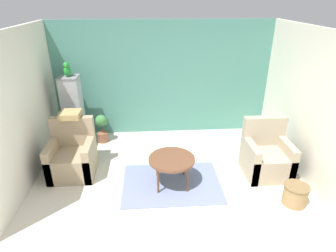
# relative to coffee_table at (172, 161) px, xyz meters

# --- Properties ---
(ground_plane) EXTENTS (20.00, 20.00, 0.00)m
(ground_plane) POSITION_rel_coffee_table_xyz_m (-0.03, -1.10, -0.45)
(ground_plane) COLOR beige
(ground_plane) RESTS_ON ground
(wall_back_accent) EXTENTS (4.71, 0.06, 2.45)m
(wall_back_accent) POSITION_rel_coffee_table_xyz_m (-0.03, 2.04, 0.77)
(wall_back_accent) COLOR #4C897A
(wall_back_accent) RESTS_ON ground_plane
(wall_left) EXTENTS (0.06, 3.11, 2.45)m
(wall_left) POSITION_rel_coffee_table_xyz_m (-2.35, 0.46, 0.77)
(wall_left) COLOR silver
(wall_left) RESTS_ON ground_plane
(wall_right) EXTENTS (0.06, 3.11, 2.45)m
(wall_right) POSITION_rel_coffee_table_xyz_m (2.30, 0.46, 0.77)
(wall_right) COLOR silver
(wall_right) RESTS_ON ground_plane
(area_rug) EXTENTS (1.63, 1.18, 0.01)m
(area_rug) POSITION_rel_coffee_table_xyz_m (0.00, -0.00, -0.45)
(area_rug) COLOR slate
(area_rug) RESTS_ON ground_plane
(coffee_table) EXTENTS (0.75, 0.75, 0.50)m
(coffee_table) POSITION_rel_coffee_table_xyz_m (0.00, 0.00, 0.00)
(coffee_table) COLOR brown
(coffee_table) RESTS_ON ground_plane
(armchair_left) EXTENTS (0.74, 0.73, 0.97)m
(armchair_left) POSITION_rel_coffee_table_xyz_m (-1.70, 0.44, -0.14)
(armchair_left) COLOR #9E896B
(armchair_left) RESTS_ON ground_plane
(armchair_right) EXTENTS (0.74, 0.73, 0.97)m
(armchair_right) POSITION_rel_coffee_table_xyz_m (1.67, 0.22, -0.14)
(armchair_right) COLOR tan
(armchair_right) RESTS_ON ground_plane
(birdcage) EXTENTS (0.49, 0.49, 1.46)m
(birdcage) POSITION_rel_coffee_table_xyz_m (-1.88, 1.55, 0.24)
(birdcage) COLOR slate
(birdcage) RESTS_ON ground_plane
(parrot) EXTENTS (0.13, 0.24, 0.28)m
(parrot) POSITION_rel_coffee_table_xyz_m (-1.88, 1.55, 1.14)
(parrot) COLOR #1E842D
(parrot) RESTS_ON birdcage
(potted_plant) EXTENTS (0.26, 0.24, 0.61)m
(potted_plant) POSITION_rel_coffee_table_xyz_m (-1.36, 1.59, -0.11)
(potted_plant) COLOR brown
(potted_plant) RESTS_ON ground_plane
(wicker_basket) EXTENTS (0.37, 0.37, 0.32)m
(wicker_basket) POSITION_rel_coffee_table_xyz_m (1.82, -0.62, -0.28)
(wicker_basket) COLOR #A37F51
(wicker_basket) RESTS_ON ground_plane
(throw_pillow) EXTENTS (0.34, 0.34, 0.10)m
(throw_pillow) POSITION_rel_coffee_table_xyz_m (-1.70, 0.69, 0.57)
(throw_pillow) COLOR tan
(throw_pillow) RESTS_ON armchair_left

